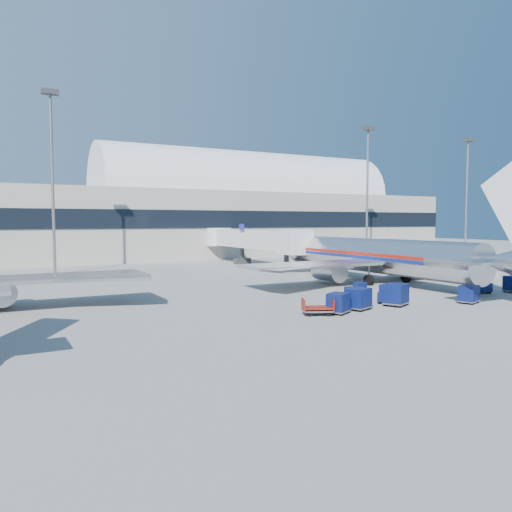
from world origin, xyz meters
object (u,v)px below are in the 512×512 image
tug_lead (387,294)px  tug_right (477,286)px  barrier_near (451,277)px  barrier_mid (471,276)px  barrier_far (490,274)px  cart_open_red (318,309)px  mast_west (52,155)px  mast_east (368,173)px  cart_solo_near (469,294)px  jetbridge_near (249,239)px  tug_left (357,290)px  cart_train_a (396,294)px  cart_train_b (358,298)px  cart_train_c (338,303)px  mast_far_east (467,179)px  airliner_main (382,256)px

tug_lead → tug_right: bearing=-34.8°
barrier_near → barrier_mid: bearing=0.0°
barrier_far → cart_open_red: barrier_far is taller
mast_west → mast_east: (50.00, 0.00, 0.00)m
barrier_mid → cart_solo_near: bearing=-142.5°
jetbridge_near → cart_open_red: 40.97m
cart_solo_near → tug_left: bearing=113.5°
tug_right → cart_open_red: tug_right is taller
tug_lead → cart_train_a: 1.47m
cart_train_b → cart_open_red: size_ratio=0.87×
jetbridge_near → barrier_mid: (13.70, -28.81, -3.48)m
barrier_far → cart_train_b: (-27.56, -9.16, 0.42)m
mast_west → barrier_near: size_ratio=7.53×
jetbridge_near → cart_open_red: jetbridge_near is taller
jetbridge_near → barrier_far: size_ratio=9.17×
jetbridge_near → cart_open_red: bearing=-110.7°
barrier_mid → mast_east: bearing=72.7°
cart_open_red → mast_west: bearing=134.0°
barrier_mid → tug_lead: bearing=-158.9°
barrier_mid → tug_right: size_ratio=1.20×
cart_open_red → jetbridge_near: bearing=93.9°
jetbridge_near → barrier_near: jetbridge_near is taller
mast_east → barrier_near: 33.67m
mast_west → cart_train_c: size_ratio=10.71×
mast_far_east → tug_right: bearing=-140.1°
cart_train_a → cart_open_red: size_ratio=0.94×
cart_train_b → cart_train_c: bearing=172.3°
tug_right → cart_open_red: bearing=-167.6°
jetbridge_near → mast_west: (-27.60, -0.81, 10.86)m
barrier_near → cart_open_red: bearing=-159.3°
tug_lead → cart_train_b: 4.45m
barrier_far → cart_open_red: size_ratio=1.17×
mast_west → cart_train_a: 44.79m
mast_far_east → cart_train_b: 70.24m
mast_east → cart_train_b: 51.59m
barrier_far → cart_train_c: cart_train_c is taller
mast_east → tug_lead: bearing=-128.8°
barrier_near → cart_train_b: bearing=-156.4°
barrier_far → barrier_mid: bearing=180.0°
barrier_far → cart_train_b: 29.05m
jetbridge_near → cart_train_c: 40.71m
barrier_far → jetbridge_near: bearing=120.5°
mast_west → tug_left: bearing=-57.1°
airliner_main → cart_open_red: airliner_main is taller
cart_train_b → cart_train_a: bearing=-20.2°
jetbridge_near → barrier_near: bearing=-70.1°
mast_far_east → barrier_near: size_ratio=7.53×
jetbridge_near → cart_train_b: 39.53m
mast_west → tug_left: size_ratio=10.62×
jetbridge_near → cart_train_a: jetbridge_near is taller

